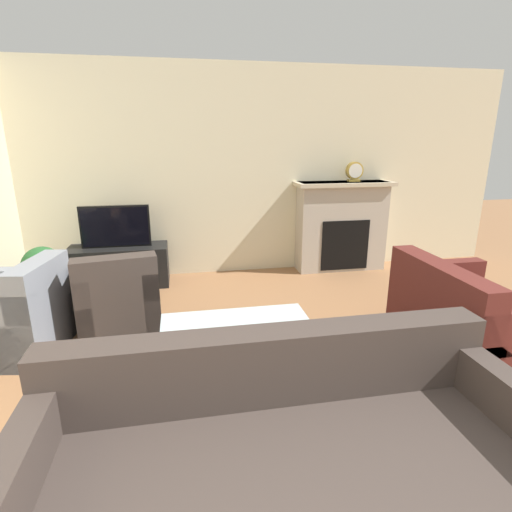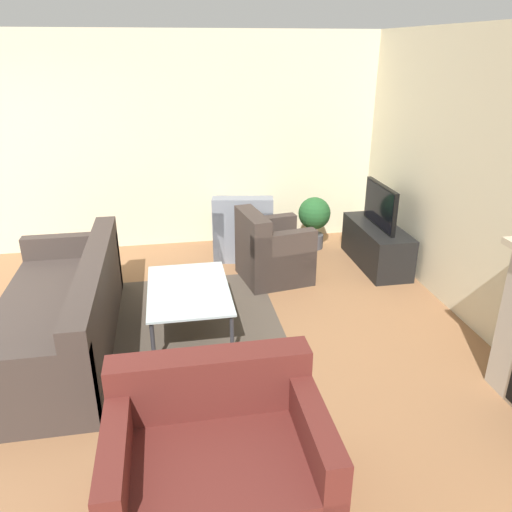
# 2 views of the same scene
# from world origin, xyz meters

# --- Properties ---
(wall_back) EXTENTS (7.97, 0.06, 2.70)m
(wall_back) POSITION_xyz_m (0.00, 4.81, 1.35)
(wall_back) COLOR beige
(wall_back) RESTS_ON ground_plane
(wall_left) EXTENTS (0.06, 7.78, 2.70)m
(wall_left) POSITION_xyz_m (-2.52, 2.39, 1.35)
(wall_left) COLOR beige
(wall_left) RESTS_ON ground_plane
(area_rug) EXTENTS (2.33, 1.94, 0.00)m
(area_rug) POSITION_xyz_m (-0.15, 2.03, 0.00)
(area_rug) COLOR #4C4238
(area_rug) RESTS_ON ground_plane
(tv_stand) EXTENTS (1.19, 0.46, 0.50)m
(tv_stand) POSITION_xyz_m (-1.31, 4.47, 0.25)
(tv_stand) COLOR black
(tv_stand) RESTS_ON ground_plane
(tv) EXTENTS (0.82, 0.06, 0.51)m
(tv) POSITION_xyz_m (-1.31, 4.47, 0.76)
(tv) COLOR black
(tv) RESTS_ON tv_stand
(couch_sectional) EXTENTS (2.38, 0.97, 0.82)m
(couch_sectional) POSITION_xyz_m (-0.08, 1.00, 0.28)
(couch_sectional) COLOR #3D332D
(couch_sectional) RESTS_ON ground_plane
(couch_loveseat) EXTENTS (0.92, 1.22, 0.82)m
(couch_loveseat) POSITION_xyz_m (1.82, 2.18, 0.29)
(couch_loveseat) COLOR #5B231E
(couch_loveseat) RESTS_ON ground_plane
(armchair_by_window) EXTENTS (0.88, 0.86, 0.82)m
(armchair_by_window) POSITION_xyz_m (-1.95, 2.92, 0.30)
(armchair_by_window) COLOR gray
(armchair_by_window) RESTS_ON ground_plane
(armchair_accent) EXTENTS (0.81, 0.84, 0.82)m
(armchair_accent) POSITION_xyz_m (-1.14, 3.12, 0.31)
(armchair_accent) COLOR #3D332D
(armchair_accent) RESTS_ON ground_plane
(coffee_table) EXTENTS (1.13, 0.74, 0.44)m
(coffee_table) POSITION_xyz_m (-0.15, 2.13, 0.41)
(coffee_table) COLOR #333338
(coffee_table) RESTS_ON ground_plane
(potted_plant) EXTENTS (0.42, 0.42, 0.69)m
(potted_plant) POSITION_xyz_m (-2.00, 3.87, 0.42)
(potted_plant) COLOR #47474C
(potted_plant) RESTS_ON ground_plane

